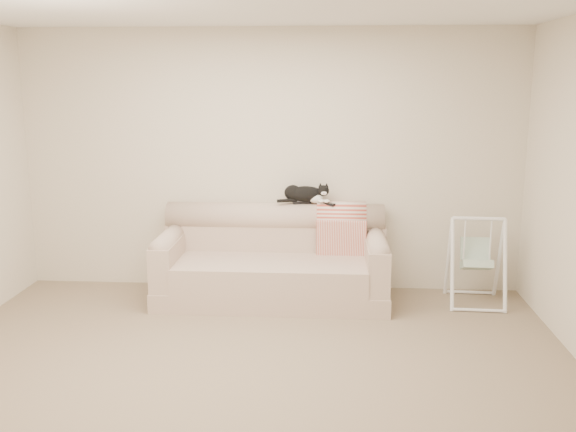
% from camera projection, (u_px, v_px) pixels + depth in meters
% --- Properties ---
extents(ground_plane, '(5.00, 5.00, 0.00)m').
position_uv_depth(ground_plane, '(246.00, 370.00, 4.72)').
color(ground_plane, brown).
rests_on(ground_plane, ground).
extents(room_shell, '(5.04, 4.04, 2.60)m').
position_uv_depth(room_shell, '(243.00, 164.00, 4.40)').
color(room_shell, beige).
rests_on(room_shell, ground).
extents(sofa, '(2.20, 0.93, 0.90)m').
position_uv_depth(sofa, '(273.00, 263.00, 6.22)').
color(sofa, tan).
rests_on(sofa, ground).
extents(remote_a, '(0.19, 0.09, 0.03)m').
position_uv_depth(remote_a, '(302.00, 202.00, 6.34)').
color(remote_a, black).
rests_on(remote_a, sofa).
extents(remote_b, '(0.17, 0.14, 0.02)m').
position_uv_depth(remote_b, '(327.00, 204.00, 6.27)').
color(remote_b, black).
rests_on(remote_b, sofa).
extents(tuxedo_cat, '(0.52, 0.19, 0.20)m').
position_uv_depth(tuxedo_cat, '(305.00, 194.00, 6.31)').
color(tuxedo_cat, black).
rests_on(tuxedo_cat, sofa).
extents(throw_blanket, '(0.48, 0.38, 0.58)m').
position_uv_depth(throw_blanket, '(341.00, 222.00, 6.32)').
color(throw_blanket, '#BA3C2C').
rests_on(throw_blanket, sofa).
extents(baby_swing, '(0.54, 0.57, 0.85)m').
position_uv_depth(baby_swing, '(476.00, 260.00, 6.07)').
color(baby_swing, white).
rests_on(baby_swing, ground).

